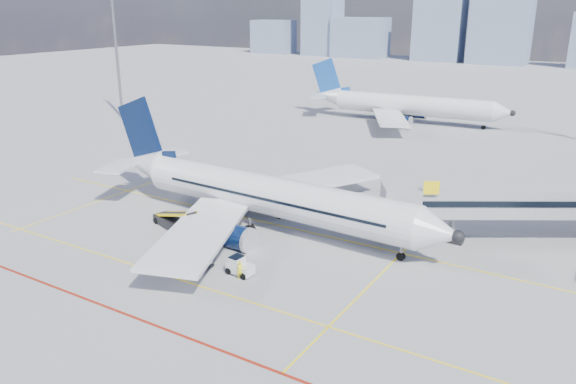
% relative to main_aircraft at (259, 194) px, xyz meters
% --- Properties ---
extents(ground, '(420.00, 420.00, 0.00)m').
position_rel_main_aircraft_xyz_m(ground, '(0.59, -7.24, -3.22)').
color(ground, gray).
rests_on(ground, ground).
extents(apron_markings, '(90.00, 35.12, 0.01)m').
position_rel_main_aircraft_xyz_m(apron_markings, '(0.01, -11.15, -3.22)').
color(apron_markings, yellow).
rests_on(apron_markings, ground).
extents(jet_bridge, '(23.55, 15.78, 6.30)m').
position_rel_main_aircraft_xyz_m(jet_bridge, '(24.10, 9.67, 0.52)').
color(jet_bridge, '#999CA2').
rests_on(jet_bridge, ground).
extents(floodlight_mast_nw, '(3.20, 0.61, 25.45)m').
position_rel_main_aircraft_xyz_m(floodlight_mast_nw, '(-54.41, 32.76, 10.37)').
color(floodlight_mast_nw, slate).
rests_on(floodlight_mast_nw, ground).
extents(distant_skyline, '(242.92, 14.58, 31.56)m').
position_rel_main_aircraft_xyz_m(distant_skyline, '(1.11, 182.76, 9.58)').
color(distant_skyline, slate).
rests_on(distant_skyline, ground).
extents(main_aircraft, '(39.87, 34.72, 11.62)m').
position_rel_main_aircraft_xyz_m(main_aircraft, '(0.00, 0.00, 0.00)').
color(main_aircraft, silver).
rests_on(main_aircraft, ground).
extents(second_aircraft, '(38.63, 33.64, 11.27)m').
position_rel_main_aircraft_xyz_m(second_aircraft, '(-6.21, 57.30, 0.00)').
color(second_aircraft, silver).
rests_on(second_aircraft, ground).
extents(baggage_tug, '(2.29, 1.51, 1.51)m').
position_rel_main_aircraft_xyz_m(baggage_tug, '(4.74, -9.95, -2.50)').
color(baggage_tug, silver).
rests_on(baggage_tug, ground).
extents(cargo_dolly, '(3.73, 2.08, 1.94)m').
position_rel_main_aircraft_xyz_m(cargo_dolly, '(0.46, -10.65, -2.16)').
color(cargo_dolly, black).
rests_on(cargo_dolly, ground).
extents(belt_loader, '(6.65, 3.51, 2.69)m').
position_rel_main_aircraft_xyz_m(belt_loader, '(-6.90, -5.15, -2.52)').
color(belt_loader, black).
rests_on(belt_loader, ground).
extents(ramp_worker, '(0.66, 0.66, 1.54)m').
position_rel_main_aircraft_xyz_m(ramp_worker, '(5.34, -10.64, -2.45)').
color(ramp_worker, yellow).
rests_on(ramp_worker, ground).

